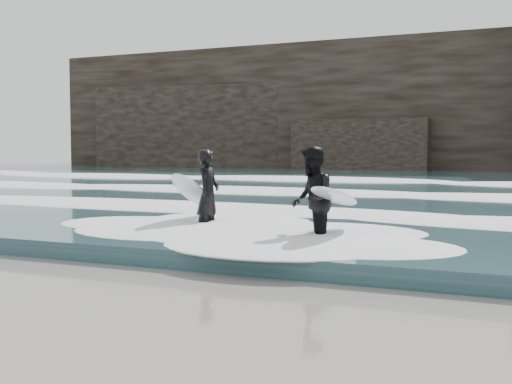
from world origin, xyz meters
TOP-DOWN VIEW (x-y plane):
  - ground at (0.00, 0.00)m, footprint 120.00×120.00m
  - sea at (0.00, 29.00)m, footprint 90.00×52.00m
  - headland at (0.00, 46.00)m, footprint 70.00×9.00m
  - foam_near at (0.00, 9.00)m, footprint 60.00×3.20m
  - foam_mid at (0.00, 16.00)m, footprint 60.00×4.00m
  - foam_far at (0.00, 25.00)m, footprint 60.00×4.80m
  - surfer_left at (-2.11, 6.35)m, footprint 1.12×2.07m
  - surfer_right at (0.56, 5.41)m, footprint 1.22×2.17m

SIDE VIEW (x-z plane):
  - ground at x=0.00m, z-range 0.00..0.00m
  - sea at x=0.00m, z-range 0.00..0.30m
  - foam_near at x=0.00m, z-range 0.30..0.50m
  - foam_mid at x=0.00m, z-range 0.30..0.54m
  - foam_far at x=0.00m, z-range 0.30..0.60m
  - surfer_left at x=-2.11m, z-range 0.01..1.81m
  - surfer_right at x=0.56m, z-range 0.01..1.86m
  - headland at x=0.00m, z-range 0.00..10.00m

